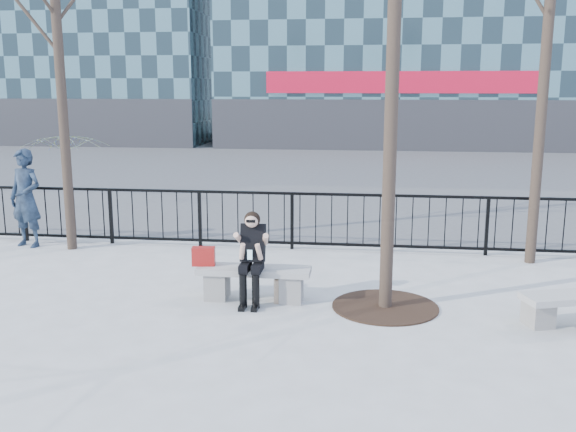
# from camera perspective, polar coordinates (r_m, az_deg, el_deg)

# --- Properties ---
(ground) EXTENTS (120.00, 120.00, 0.00)m
(ground) POSITION_cam_1_polar(r_m,az_deg,el_deg) (9.49, -3.03, -7.43)
(ground) COLOR #9B9B96
(ground) RESTS_ON ground
(street_surface) EXTENTS (60.00, 23.00, 0.01)m
(street_surface) POSITION_cam_1_polar(r_m,az_deg,el_deg) (24.08, 3.31, 4.22)
(street_surface) COLOR #474747
(street_surface) RESTS_ON ground
(railing) EXTENTS (14.00, 0.06, 1.10)m
(railing) POSITION_cam_1_polar(r_m,az_deg,el_deg) (12.21, -0.57, -0.40)
(railing) COLOR black
(railing) RESTS_ON ground
(tree_grate) EXTENTS (1.50, 1.50, 0.02)m
(tree_grate) POSITION_cam_1_polar(r_m,az_deg,el_deg) (9.26, 8.62, -7.96)
(tree_grate) COLOR black
(tree_grate) RESTS_ON ground
(bench_main) EXTENTS (1.65, 0.46, 0.49)m
(bench_main) POSITION_cam_1_polar(r_m,az_deg,el_deg) (9.40, -3.05, -5.69)
(bench_main) COLOR slate
(bench_main) RESTS_ON ground
(seated_woman) EXTENTS (0.50, 0.64, 1.34)m
(seated_woman) POSITION_cam_1_polar(r_m,az_deg,el_deg) (9.15, -3.25, -3.78)
(seated_woman) COLOR black
(seated_woman) RESTS_ON ground
(handbag) EXTENTS (0.35, 0.20, 0.27)m
(handbag) POSITION_cam_1_polar(r_m,az_deg,el_deg) (9.49, -7.52, -3.57)
(handbag) COLOR #9F1613
(handbag) RESTS_ON bench_main
(shopping_bag) EXTENTS (0.37, 0.14, 0.35)m
(shopping_bag) POSITION_cam_1_polar(r_m,az_deg,el_deg) (9.29, -0.07, -6.70)
(shopping_bag) COLOR beige
(shopping_bag) RESTS_ON ground
(standing_man) EXTENTS (0.78, 0.60, 1.90)m
(standing_man) POSITION_cam_1_polar(r_m,az_deg,el_deg) (13.33, -22.27, 1.48)
(standing_man) COLOR black
(standing_man) RESTS_ON ground
(vendor_umbrella) EXTENTS (2.47, 2.50, 1.94)m
(vendor_umbrella) POSITION_cam_1_polar(r_m,az_deg,el_deg) (17.10, -19.04, 3.84)
(vendor_umbrella) COLOR #D7EA34
(vendor_umbrella) RESTS_ON ground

